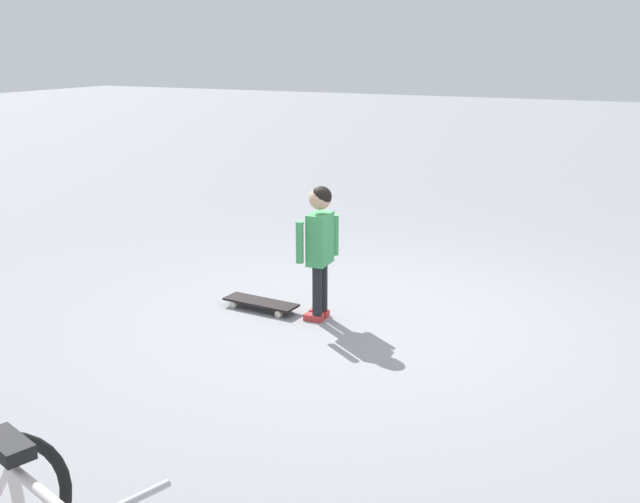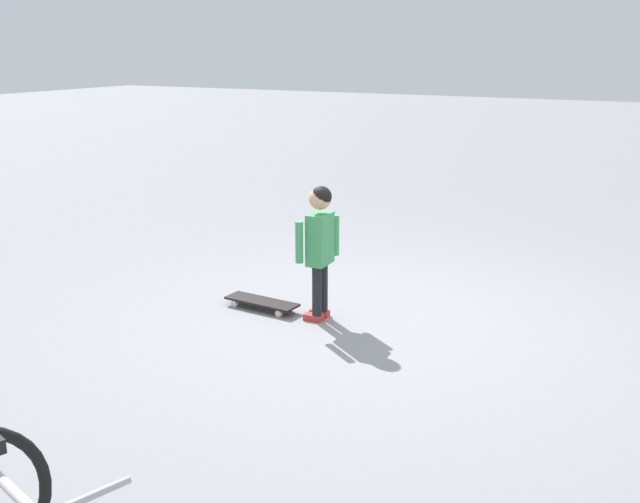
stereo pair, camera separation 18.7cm
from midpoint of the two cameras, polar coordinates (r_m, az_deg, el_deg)
The scene contains 3 objects.
ground_plane at distance 5.83m, azimuth 5.12°, elevation -5.43°, with size 50.00×50.00×0.00m, color gray.
child_person at distance 5.69m, azimuth 0.93°, elevation 1.03°, with size 0.21×0.38×1.06m.
skateboard at distance 6.08m, azimuth -3.60°, elevation -3.89°, with size 0.64×0.23×0.07m.
Camera 2 is at (2.18, -4.98, 2.09)m, focal length 41.79 mm.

